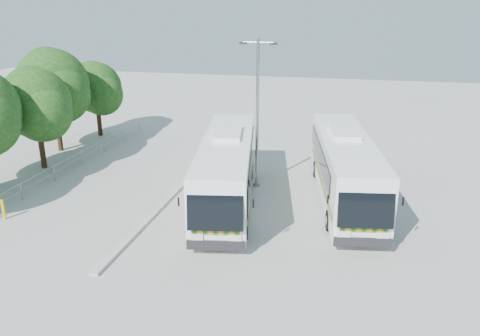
% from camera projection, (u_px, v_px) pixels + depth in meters
% --- Properties ---
extents(ground, '(100.00, 100.00, 0.00)m').
position_uv_depth(ground, '(197.00, 218.00, 23.33)').
color(ground, '#A7A7A2').
rests_on(ground, ground).
extents(kerb_divider, '(0.40, 16.00, 0.15)m').
position_uv_depth(kerb_divider, '(169.00, 198.00, 25.64)').
color(kerb_divider, '#B2B2AD').
rests_on(kerb_divider, ground).
extents(railing, '(0.06, 22.00, 1.00)m').
position_uv_depth(railing, '(63.00, 164.00, 28.93)').
color(railing, gray).
rests_on(railing, ground).
extents(tree_far_c, '(4.97, 4.69, 6.49)m').
position_uv_depth(tree_far_c, '(36.00, 103.00, 29.25)').
color(tree_far_c, '#382314').
rests_on(tree_far_c, ground).
extents(tree_far_d, '(5.62, 5.30, 7.33)m').
position_uv_depth(tree_far_d, '(54.00, 85.00, 32.73)').
color(tree_far_d, '#382314').
rests_on(tree_far_d, ground).
extents(tree_far_e, '(4.54, 4.28, 5.92)m').
position_uv_depth(tree_far_e, '(97.00, 88.00, 37.02)').
color(tree_far_e, '#382314').
rests_on(tree_far_e, ground).
extents(coach_main, '(4.66, 12.60, 3.43)m').
position_uv_depth(coach_main, '(227.00, 168.00, 24.84)').
color(coach_main, white).
rests_on(coach_main, ground).
extents(coach_adjacent, '(4.46, 12.59, 3.43)m').
position_uv_depth(coach_adjacent, '(344.00, 166.00, 25.07)').
color(coach_adjacent, white).
rests_on(coach_adjacent, ground).
extents(lamppost, '(2.05, 0.29, 8.40)m').
position_uv_depth(lamppost, '(257.00, 108.00, 26.00)').
color(lamppost, gray).
rests_on(lamppost, ground).
extents(bollard, '(0.18, 0.18, 1.04)m').
position_uv_depth(bollard, '(3.00, 210.00, 23.05)').
color(bollard, '#D9C00C').
rests_on(bollard, ground).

